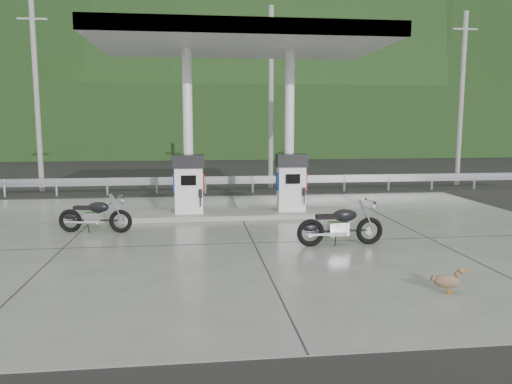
{
  "coord_description": "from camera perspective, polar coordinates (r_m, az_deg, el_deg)",
  "views": [
    {
      "loc": [
        -1.37,
        -12.83,
        2.93
      ],
      "look_at": [
        0.3,
        1.0,
        1.0
      ],
      "focal_mm": 35.0,
      "sensor_mm": 36.0,
      "label": 1
    }
  ],
  "objects": [
    {
      "name": "utility_pole_b",
      "position": [
        22.61,
        1.72,
        10.6
      ],
      "size": [
        0.22,
        0.22,
        8.0
      ],
      "primitive_type": "cylinder",
      "color": "gray",
      "rests_on": "ground"
    },
    {
      "name": "motorcycle_right",
      "position": [
        12.13,
        9.62,
        -3.83
      ],
      "size": [
        2.01,
        0.69,
        0.94
      ],
      "primitive_type": null,
      "rotation": [
        0.0,
        0.0,
        0.03
      ],
      "color": "black",
      "rests_on": "forecourt_apron"
    },
    {
      "name": "tree_band",
      "position": [
        42.85,
        -5.11,
        7.95
      ],
      "size": [
        80.0,
        6.0,
        6.0
      ],
      "primitive_type": "cube",
      "color": "black",
      "rests_on": "ground"
    },
    {
      "name": "canopy_column_right",
      "position": [
        16.01,
        3.83,
        6.94
      ],
      "size": [
        0.3,
        0.3,
        5.0
      ],
      "primitive_type": "cylinder",
      "color": "white",
      "rests_on": "pump_island"
    },
    {
      "name": "canopy_roof",
      "position": [
        15.58,
        -1.84,
        16.89
      ],
      "size": [
        8.5,
        5.0,
        0.4
      ],
      "primitive_type": "cube",
      "color": "silver",
      "rests_on": "canopy_column_left"
    },
    {
      "name": "utility_pole_c",
      "position": [
        25.55,
        22.41,
        9.7
      ],
      "size": [
        0.22,
        0.22,
        8.0
      ],
      "primitive_type": "cylinder",
      "color": "gray",
      "rests_on": "ground"
    },
    {
      "name": "duck",
      "position": [
        9.33,
        21.02,
        -9.54
      ],
      "size": [
        0.58,
        0.29,
        0.4
      ],
      "primitive_type": null,
      "rotation": [
        0.0,
        0.0,
        -0.25
      ],
      "color": "brown",
      "rests_on": "forecourt_apron"
    },
    {
      "name": "ground",
      "position": [
        13.23,
        -0.77,
        -4.91
      ],
      "size": [
        160.0,
        160.0,
        0.0
      ],
      "primitive_type": "plane",
      "color": "black",
      "rests_on": "ground"
    },
    {
      "name": "forested_hills",
      "position": [
        72.9,
        -5.84,
        5.54
      ],
      "size": [
        100.0,
        40.0,
        140.0
      ],
      "primitive_type": null,
      "color": "black",
      "rests_on": "ground"
    },
    {
      "name": "guardrail",
      "position": [
        20.99,
        -3.11,
        1.81
      ],
      "size": [
        26.0,
        0.16,
        1.42
      ],
      "primitive_type": null,
      "color": "#A3A4AA",
      "rests_on": "ground"
    },
    {
      "name": "utility_pole_a",
      "position": [
        23.32,
        -23.77,
        9.86
      ],
      "size": [
        0.22,
        0.22,
        8.0
      ],
      "primitive_type": "cylinder",
      "color": "gray",
      "rests_on": "ground"
    },
    {
      "name": "road",
      "position": [
        24.55,
        -3.64,
        1.02
      ],
      "size": [
        60.0,
        7.0,
        0.01
      ],
      "primitive_type": "cube",
      "color": "black",
      "rests_on": "ground"
    },
    {
      "name": "pump_island",
      "position": [
        15.65,
        -1.75,
        -2.55
      ],
      "size": [
        7.0,
        1.4,
        0.15
      ],
      "primitive_type": "cube",
      "color": "gray",
      "rests_on": "forecourt_apron"
    },
    {
      "name": "gas_pump_right",
      "position": [
        15.73,
        4.05,
        1.08
      ],
      "size": [
        0.95,
        0.55,
        1.8
      ],
      "primitive_type": null,
      "color": "white",
      "rests_on": "pump_island"
    },
    {
      "name": "forecourt_apron",
      "position": [
        13.23,
        -0.77,
        -4.86
      ],
      "size": [
        18.0,
        14.0,
        0.02
      ],
      "primitive_type": "cube",
      "color": "slate",
      "rests_on": "ground"
    },
    {
      "name": "gas_pump_left",
      "position": [
        15.45,
        -7.69,
        0.9
      ],
      "size": [
        0.95,
        0.55,
        1.8
      ],
      "primitive_type": null,
      "color": "white",
      "rests_on": "pump_island"
    },
    {
      "name": "canopy_column_left",
      "position": [
        15.74,
        -7.78,
        6.87
      ],
      "size": [
        0.3,
        0.3,
        5.0
      ],
      "primitive_type": "cylinder",
      "color": "white",
      "rests_on": "pump_island"
    },
    {
      "name": "motorcycle_left",
      "position": [
        14.05,
        -17.91,
        -2.61
      ],
      "size": [
        1.95,
        0.91,
        0.89
      ],
      "primitive_type": null,
      "rotation": [
        0.0,
        0.0,
        -0.17
      ],
      "color": "black",
      "rests_on": "forecourt_apron"
    }
  ]
}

